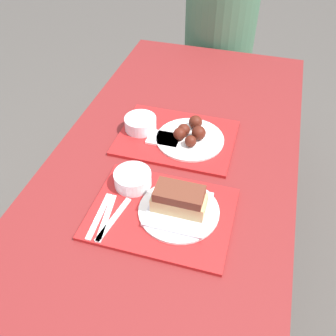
# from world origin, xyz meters

# --- Properties ---
(ground_plane) EXTENTS (12.00, 12.00, 0.00)m
(ground_plane) POSITION_xyz_m (0.00, 0.00, 0.00)
(ground_plane) COLOR #4C4742
(picnic_table) EXTENTS (0.82, 1.87, 0.75)m
(picnic_table) POSITION_xyz_m (0.00, 0.00, 0.66)
(picnic_table) COLOR maroon
(picnic_table) RESTS_ON ground_plane
(picnic_bench_far) EXTENTS (0.78, 0.28, 0.47)m
(picnic_bench_far) POSITION_xyz_m (0.00, 1.15, 0.39)
(picnic_bench_far) COLOR maroon
(picnic_bench_far) RESTS_ON ground_plane
(tray_near) EXTENTS (0.41, 0.30, 0.01)m
(tray_near) POSITION_xyz_m (0.03, -0.16, 0.76)
(tray_near) COLOR red
(tray_near) RESTS_ON picnic_table
(tray_far) EXTENTS (0.41, 0.30, 0.01)m
(tray_far) POSITION_xyz_m (-0.02, 0.19, 0.76)
(tray_far) COLOR red
(tray_far) RESTS_ON picnic_table
(bowl_coleslaw_near) EXTENTS (0.11, 0.11, 0.05)m
(bowl_coleslaw_near) POSITION_xyz_m (-0.08, -0.07, 0.79)
(bowl_coleslaw_near) COLOR silver
(bowl_coleslaw_near) RESTS_ON tray_near
(brisket_sandwich_plate) EXTENTS (0.23, 0.23, 0.09)m
(brisket_sandwich_plate) POSITION_xyz_m (0.08, -0.14, 0.80)
(brisket_sandwich_plate) COLOR white
(brisket_sandwich_plate) RESTS_ON tray_near
(plastic_fork_near) EXTENTS (0.04, 0.17, 0.00)m
(plastic_fork_near) POSITION_xyz_m (-0.11, -0.22, 0.77)
(plastic_fork_near) COLOR white
(plastic_fork_near) RESTS_ON tray_near
(plastic_knife_near) EXTENTS (0.05, 0.17, 0.00)m
(plastic_knife_near) POSITION_xyz_m (-0.09, -0.22, 0.77)
(plastic_knife_near) COLOR white
(plastic_knife_near) RESTS_ON tray_near
(plastic_spoon_near) EXTENTS (0.02, 0.17, 0.00)m
(plastic_spoon_near) POSITION_xyz_m (-0.13, -0.22, 0.77)
(plastic_spoon_near) COLOR white
(plastic_spoon_near) RESTS_ON tray_near
(condiment_packet) EXTENTS (0.04, 0.03, 0.01)m
(condiment_packet) POSITION_xyz_m (0.01, -0.09, 0.77)
(condiment_packet) COLOR teal
(condiment_packet) RESTS_ON tray_near
(bowl_coleslaw_far) EXTENTS (0.11, 0.11, 0.05)m
(bowl_coleslaw_far) POSITION_xyz_m (-0.15, 0.20, 0.79)
(bowl_coleslaw_far) COLOR silver
(bowl_coleslaw_far) RESTS_ON tray_far
(wings_plate_far) EXTENTS (0.24, 0.24, 0.06)m
(wings_plate_far) POSITION_xyz_m (0.03, 0.19, 0.78)
(wings_plate_far) COLOR white
(wings_plate_far) RESTS_ON tray_far
(napkin_far) EXTENTS (0.11, 0.08, 0.01)m
(napkin_far) POSITION_xyz_m (-0.05, 0.16, 0.77)
(napkin_far) COLOR white
(napkin_far) RESTS_ON tray_far
(person_seated_across) EXTENTS (0.38, 0.38, 0.75)m
(person_seated_across) POSITION_xyz_m (-0.03, 1.15, 0.78)
(person_seated_across) COLOR #477051
(person_seated_across) RESTS_ON picnic_bench_far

